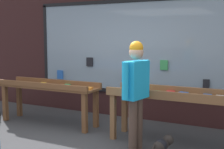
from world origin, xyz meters
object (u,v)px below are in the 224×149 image
display_table_left (49,90)px  display_table_right (173,100)px  person_browsing (136,86)px  small_dog (162,145)px

display_table_left → display_table_right: (2.66, 0.00, 0.04)m
display_table_left → person_browsing: person_browsing is taller
person_browsing → small_dog: person_browsing is taller
small_dog → display_table_left: bearing=88.1°
display_table_left → small_dog: bearing=-16.5°
display_table_right → small_dog: display_table_right is taller
display_table_right → person_browsing: 0.78m
display_table_left → small_dog: size_ratio=4.29×
display_table_right → person_browsing: bearing=-127.3°
display_table_right → small_dog: (0.09, -0.82, -0.52)m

